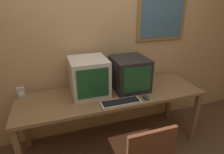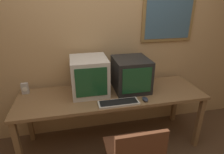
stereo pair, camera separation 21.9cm
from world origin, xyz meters
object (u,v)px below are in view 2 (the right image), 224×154
at_px(keyboard_main, 119,103).
at_px(desk_clock, 25,88).
at_px(monitor_right, 131,74).
at_px(monitor_left, 89,76).
at_px(mouse_near_keyboard, 145,99).

relative_size(keyboard_main, desk_clock, 3.32).
bearing_deg(monitor_right, keyboard_main, -125.93).
bearing_deg(monitor_left, mouse_near_keyboard, -30.08).
bearing_deg(mouse_near_keyboard, keyboard_main, -178.96).
relative_size(mouse_near_keyboard, desk_clock, 0.79).
distance_m(monitor_left, desk_clock, 0.80).
height_order(keyboard_main, mouse_near_keyboard, mouse_near_keyboard).
height_order(monitor_right, keyboard_main, monitor_right).
relative_size(keyboard_main, mouse_near_keyboard, 4.23).
xyz_separation_m(monitor_right, mouse_near_keyboard, (0.07, -0.33, -0.18)).
relative_size(monitor_right, keyboard_main, 1.02).
bearing_deg(monitor_left, monitor_right, -1.75).
bearing_deg(mouse_near_keyboard, monitor_right, 102.69).
relative_size(monitor_right, desk_clock, 3.38).
distance_m(monitor_right, desk_clock, 1.30).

